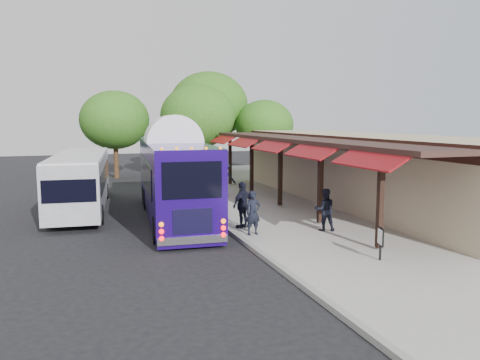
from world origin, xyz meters
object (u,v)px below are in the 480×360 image
object	(u,v)px
coach_bus	(173,174)
ped_d	(225,178)
ped_c	(243,205)
sign_board	(381,238)
ped_b	(325,210)
city_bus	(81,179)
ped_a	(253,213)

from	to	relation	value
coach_bus	ped_d	distance (m)	5.87
coach_bus	ped_c	world-z (taller)	coach_bus
coach_bus	sign_board	world-z (taller)	coach_bus
ped_b	city_bus	bearing A→B (deg)	-26.59
ped_d	city_bus	bearing A→B (deg)	34.42
coach_bus	sign_board	xyz separation A→B (m)	(4.57, -8.84, -1.12)
city_bus	ped_a	bearing A→B (deg)	-47.96
ped_a	sign_board	world-z (taller)	ped_a
coach_bus	ped_d	size ratio (longest dim) A/B	6.12
coach_bus	city_bus	bearing A→B (deg)	144.84
ped_c	sign_board	xyz separation A→B (m)	(2.52, -5.37, -0.23)
ped_b	ped_d	world-z (taller)	ped_d
ped_d	sign_board	bearing A→B (deg)	119.00
city_bus	sign_board	size ratio (longest dim) A/B	10.29
city_bus	ped_b	xyz separation A→B (m)	(8.75, -8.16, -0.55)
ped_b	ped_a	bearing A→B (deg)	10.45
coach_bus	sign_board	size ratio (longest dim) A/B	11.45
ped_b	ped_c	distance (m)	3.16
ped_a	ped_c	bearing A→B (deg)	83.30
city_bus	ped_d	distance (m)	7.74
coach_bus	city_bus	world-z (taller)	coach_bus
city_bus	ped_c	world-z (taller)	city_bus
city_bus	ped_b	distance (m)	11.97
ped_d	sign_board	world-z (taller)	ped_d
coach_bus	city_bus	size ratio (longest dim) A/B	1.11
coach_bus	ped_d	world-z (taller)	coach_bus
coach_bus	ped_d	bearing A→B (deg)	54.50
ped_d	ped_a	bearing A→B (deg)	104.88
city_bus	ped_c	xyz separation A→B (m)	(5.95, -6.71, -0.45)
ped_d	sign_board	distance (m)	13.31
coach_bus	city_bus	xyz separation A→B (m)	(-3.90, 3.23, -0.44)
ped_a	coach_bus	bearing A→B (deg)	107.17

